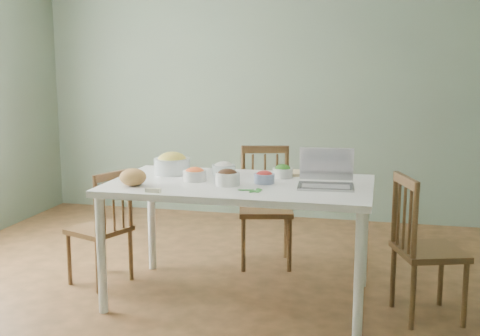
% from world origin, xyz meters
% --- Properties ---
extents(floor, '(5.00, 5.00, 0.00)m').
position_xyz_m(floor, '(0.00, 0.00, 0.00)').
color(floor, '#41301B').
rests_on(floor, ground).
extents(wall_back, '(5.00, 0.00, 2.70)m').
position_xyz_m(wall_back, '(0.00, 2.50, 1.35)').
color(wall_back, slate).
rests_on(wall_back, ground).
extents(dining_table, '(1.78, 1.00, 0.84)m').
position_xyz_m(dining_table, '(0.23, 0.16, 0.42)').
color(dining_table, white).
rests_on(dining_table, floor).
extents(chair_far, '(0.51, 0.49, 0.96)m').
position_xyz_m(chair_far, '(0.26, 0.91, 0.48)').
color(chair_far, '#4C3315').
rests_on(chair_far, floor).
extents(chair_left, '(0.48, 0.49, 0.87)m').
position_xyz_m(chair_left, '(-0.87, 0.22, 0.43)').
color(chair_left, '#4C3315').
rests_on(chair_left, floor).
extents(chair_right, '(0.51, 0.52, 0.94)m').
position_xyz_m(chair_right, '(1.48, 0.14, 0.47)').
color(chair_right, '#4C3315').
rests_on(chair_right, floor).
extents(bread_boule, '(0.22, 0.22, 0.12)m').
position_xyz_m(bread_boule, '(-0.44, -0.11, 0.89)').
color(bread_boule, '#B88C44').
rests_on(bread_boule, dining_table).
extents(butter_stick, '(0.10, 0.03, 0.03)m').
position_xyz_m(butter_stick, '(-0.23, -0.28, 0.85)').
color(butter_stick, '#EEE7C4').
rests_on(butter_stick, dining_table).
extents(bowl_squash, '(0.34, 0.34, 0.15)m').
position_xyz_m(bowl_squash, '(-0.34, 0.36, 0.91)').
color(bowl_squash, yellow).
rests_on(bowl_squash, dining_table).
extents(bowl_carrot, '(0.20, 0.20, 0.09)m').
position_xyz_m(bowl_carrot, '(-0.09, 0.15, 0.88)').
color(bowl_carrot, '#E8571E').
rests_on(bowl_carrot, dining_table).
extents(bowl_onion, '(0.22, 0.22, 0.09)m').
position_xyz_m(bowl_onion, '(0.04, 0.41, 0.88)').
color(bowl_onion, beige).
rests_on(bowl_onion, dining_table).
extents(bowl_mushroom, '(0.20, 0.20, 0.11)m').
position_xyz_m(bowl_mushroom, '(0.17, 0.05, 0.89)').
color(bowl_mushroom, black).
rests_on(bowl_mushroom, dining_table).
extents(bowl_redpep, '(0.18, 0.18, 0.08)m').
position_xyz_m(bowl_redpep, '(0.39, 0.17, 0.88)').
color(bowl_redpep, red).
rests_on(bowl_redpep, dining_table).
extents(bowl_broccoli, '(0.15, 0.15, 0.09)m').
position_xyz_m(bowl_broccoli, '(0.48, 0.40, 0.88)').
color(bowl_broccoli, '#236712').
rests_on(bowl_broccoli, dining_table).
extents(flatbread, '(0.24, 0.24, 0.02)m').
position_xyz_m(flatbread, '(0.54, 0.54, 0.85)').
color(flatbread, beige).
rests_on(flatbread, dining_table).
extents(basil_bunch, '(0.18, 0.18, 0.02)m').
position_xyz_m(basil_bunch, '(0.35, -0.09, 0.85)').
color(basil_bunch, '#2F772C').
rests_on(basil_bunch, dining_table).
extents(laptop, '(0.39, 0.36, 0.24)m').
position_xyz_m(laptop, '(0.81, 0.12, 0.96)').
color(laptop, '#B9B9C1').
rests_on(laptop, dining_table).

